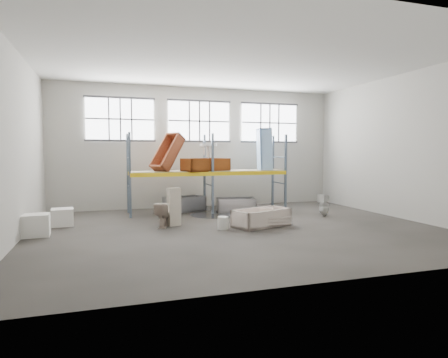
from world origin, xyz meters
name	(u,v)px	position (x,y,z in m)	size (l,w,h in m)	color
floor	(239,230)	(0.00, 0.00, -0.05)	(12.00, 10.00, 0.10)	#49443F
ceiling	(239,58)	(0.00, 0.00, 5.05)	(12.00, 10.00, 0.10)	silver
wall_back	(199,148)	(0.00, 5.05, 2.50)	(12.00, 0.10, 5.00)	#ADABA0
wall_front	(338,141)	(0.00, -5.05, 2.50)	(12.00, 0.10, 5.00)	#BCB9AE
wall_left	(12,144)	(-6.05, 0.00, 2.50)	(0.10, 10.00, 5.00)	#BAB8AD
wall_right	(404,146)	(6.05, 0.00, 2.50)	(0.10, 10.00, 5.00)	#A5A398
window_left	(120,119)	(-3.20, 4.94, 3.60)	(2.60, 0.04, 1.60)	white
window_mid	(199,121)	(0.00, 4.94, 3.60)	(2.60, 0.04, 1.60)	white
window_right	(269,123)	(3.20, 4.94, 3.60)	(2.60, 0.04, 1.60)	white
rack_upright_la	(130,175)	(-3.00, 2.90, 1.50)	(0.08, 0.08, 3.00)	slate
rack_upright_lb	(128,173)	(-3.00, 4.10, 1.50)	(0.08, 0.08, 3.00)	slate
rack_upright_ma	(213,174)	(0.00, 2.90, 1.50)	(0.08, 0.08, 3.00)	slate
rack_upright_mb	(205,172)	(0.00, 4.10, 1.50)	(0.08, 0.08, 3.00)	slate
rack_upright_ra	(286,173)	(3.00, 2.90, 1.50)	(0.08, 0.08, 3.00)	slate
rack_upright_rb	(273,171)	(3.00, 4.10, 1.50)	(0.08, 0.08, 3.00)	slate
rack_beam_front	(213,174)	(0.00, 2.90, 1.50)	(6.00, 0.10, 0.14)	yellow
rack_beam_back	(205,172)	(0.00, 4.10, 1.50)	(6.00, 0.10, 0.14)	yellow
shelf_deck	(208,171)	(0.00, 3.50, 1.58)	(5.90, 1.10, 0.03)	gray
wet_patch	(214,215)	(0.00, 2.70, 0.00)	(1.80, 1.80, 0.00)	black
bathtub_beige	(261,218)	(0.80, 0.14, 0.27)	(1.81, 0.85, 0.53)	beige
cistern_spare	(266,214)	(1.14, 0.58, 0.28)	(0.47, 0.22, 0.44)	#F1D9C7
sink_in_tub	(239,219)	(0.24, 0.71, 0.16)	(0.42, 0.42, 0.14)	beige
toilet_beige	(163,214)	(-2.16, 0.95, 0.38)	(0.43, 0.75, 0.77)	beige
cistern_tall	(174,207)	(-1.79, 1.04, 0.60)	(0.38, 0.25, 1.19)	beige
toilet_white	(324,205)	(3.71, 1.23, 0.40)	(0.36, 0.37, 0.81)	silver
steel_tub_left	(185,204)	(-0.87, 3.85, 0.29)	(1.56, 0.73, 0.57)	#9D9EA5
steel_tub_right	(236,205)	(1.00, 3.12, 0.27)	(1.45, 0.68, 0.53)	#A3A3AA
rust_tub_flat	(206,165)	(-0.14, 3.39, 1.82)	(1.77, 0.83, 0.50)	#8D400D
rust_tub_tilted	(167,152)	(-1.58, 3.55, 2.29)	(1.53, 0.72, 0.43)	brown
sink_on_shelf	(208,158)	(-0.05, 3.34, 2.09)	(0.66, 0.51, 0.58)	silver
blue_tub_upright	(264,150)	(2.34, 3.50, 2.40)	(1.71, 0.80, 0.48)	#93BEF3
bucket	(223,223)	(-0.49, 0.03, 0.19)	(0.32, 0.32, 0.38)	silver
carton_near	(36,225)	(-5.68, 0.67, 0.30)	(0.71, 0.61, 0.61)	white
carton_far	(62,217)	(-5.13, 2.08, 0.27)	(0.65, 0.65, 0.54)	silver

